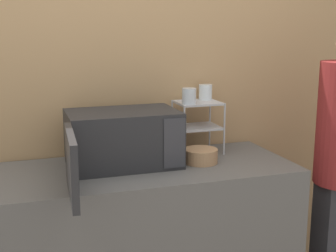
{
  "coord_description": "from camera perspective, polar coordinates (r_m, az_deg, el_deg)",
  "views": [
    {
      "loc": [
        -0.55,
        -1.94,
        1.62
      ],
      "look_at": [
        0.21,
        0.36,
        1.11
      ],
      "focal_mm": 50.0,
      "sensor_mm": 36.0,
      "label": 1
    }
  ],
  "objects": [
    {
      "name": "wall_back",
      "position": [
        2.71,
        -6.59,
        5.12
      ],
      "size": [
        8.0,
        0.06,
        2.6
      ],
      "color": "tan",
      "rests_on": "ground_plane"
    },
    {
      "name": "counter",
      "position": [
        2.61,
        -4.39,
        -14.67
      ],
      "size": [
        1.73,
        0.66,
        0.9
      ],
      "color": "#595654",
      "rests_on": "ground_plane"
    },
    {
      "name": "glass_back_right",
      "position": [
        2.77,
        4.58,
        4.16
      ],
      "size": [
        0.08,
        0.08,
        0.09
      ],
      "color": "silver",
      "rests_on": "dish_rack"
    },
    {
      "name": "microwave",
      "position": [
        2.44,
        -5.8,
        -1.67
      ],
      "size": [
        0.63,
        0.81,
        0.29
      ],
      "color": "#262628",
      "rests_on": "counter"
    },
    {
      "name": "glass_front_left",
      "position": [
        2.61,
        2.58,
        3.67
      ],
      "size": [
        0.08,
        0.08,
        0.09
      ],
      "color": "silver",
      "rests_on": "dish_rack"
    },
    {
      "name": "bowl",
      "position": [
        2.53,
        4.01,
        -3.67
      ],
      "size": [
        0.18,
        0.18,
        0.08
      ],
      "color": "#AD7F56",
      "rests_on": "counter"
    },
    {
      "name": "dish_rack",
      "position": [
        2.71,
        3.65,
        1.23
      ],
      "size": [
        0.25,
        0.22,
        0.3
      ],
      "color": "#B2B2B7",
      "rests_on": "counter"
    }
  ]
}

